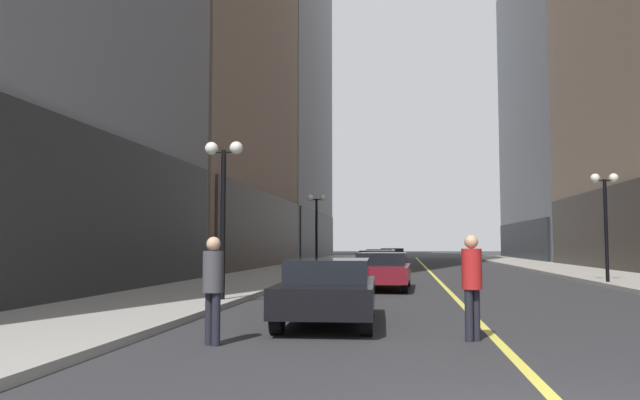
# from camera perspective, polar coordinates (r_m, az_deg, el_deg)

# --- Properties ---
(ground_plane) EXTENTS (200.00, 200.00, 0.00)m
(ground_plane) POSITION_cam_1_polar(r_m,az_deg,el_deg) (40.44, 9.94, -6.35)
(ground_plane) COLOR #2D2D30
(sidewalk_left) EXTENTS (4.50, 78.00, 0.15)m
(sidewalk_left) POSITION_cam_1_polar(r_m,az_deg,el_deg) (40.96, -1.75, -6.27)
(sidewalk_left) COLOR #9E9991
(sidewalk_left) RESTS_ON ground
(sidewalk_right) EXTENTS (4.50, 78.00, 0.15)m
(sidewalk_right) POSITION_cam_1_polar(r_m,az_deg,el_deg) (41.59, 21.43, -5.96)
(sidewalk_right) COLOR #9E9991
(sidewalk_right) RESTS_ON ground
(lane_centre_stripe) EXTENTS (0.16, 70.00, 0.01)m
(lane_centre_stripe) POSITION_cam_1_polar(r_m,az_deg,el_deg) (40.44, 9.94, -6.34)
(lane_centre_stripe) COLOR #E5D64C
(lane_centre_stripe) RESTS_ON ground
(building_right_far) EXTENTS (10.44, 26.00, 32.28)m
(building_right_far) POSITION_cam_1_polar(r_m,az_deg,el_deg) (69.12, 22.11, 8.26)
(building_right_far) COLOR #4C515B
(building_right_far) RESTS_ON ground
(car_black) EXTENTS (2.02, 4.57, 1.32)m
(car_black) POSITION_cam_1_polar(r_m,az_deg,el_deg) (12.81, 0.83, -8.20)
(car_black) COLOR black
(car_black) RESTS_ON ground
(car_maroon) EXTENTS (2.08, 4.70, 1.32)m
(car_maroon) POSITION_cam_1_polar(r_m,az_deg,el_deg) (22.36, 5.81, -6.42)
(car_maroon) COLOR maroon
(car_maroon) RESTS_ON ground
(car_yellow) EXTENTS (2.10, 4.09, 1.32)m
(car_yellow) POSITION_cam_1_polar(r_m,az_deg,el_deg) (29.83, 5.33, -5.84)
(car_yellow) COLOR yellow
(car_yellow) RESTS_ON ground
(car_silver) EXTENTS (1.92, 4.38, 1.32)m
(car_silver) POSITION_cam_1_polar(r_m,az_deg,el_deg) (36.63, 5.63, -5.51)
(car_silver) COLOR #B7B7BC
(car_silver) RESTS_ON ground
(car_grey) EXTENTS (1.98, 4.10, 1.32)m
(car_grey) POSITION_cam_1_polar(r_m,az_deg,el_deg) (45.13, 6.70, -5.23)
(car_grey) COLOR slate
(car_grey) RESTS_ON ground
(pedestrian_with_orange_bag) EXTENTS (0.47, 0.47, 1.75)m
(pedestrian_with_orange_bag) POSITION_cam_1_polar(r_m,az_deg,el_deg) (10.22, -9.89, -7.46)
(pedestrian_with_orange_bag) COLOR black
(pedestrian_with_orange_bag) RESTS_ON ground
(pedestrian_in_red_jacket) EXTENTS (0.48, 0.48, 1.79)m
(pedestrian_in_red_jacket) POSITION_cam_1_polar(r_m,az_deg,el_deg) (10.81, 13.90, -7.08)
(pedestrian_in_red_jacket) COLOR black
(pedestrian_in_red_jacket) RESTS_ON ground
(street_lamp_left_near) EXTENTS (1.06, 0.36, 4.43)m
(street_lamp_left_near) POSITION_cam_1_polar(r_m,az_deg,el_deg) (16.93, -8.95, 1.45)
(street_lamp_left_near) COLOR black
(street_lamp_left_near) RESTS_ON ground
(street_lamp_left_far) EXTENTS (1.06, 0.36, 4.43)m
(street_lamp_left_far) POSITION_cam_1_polar(r_m,az_deg,el_deg) (34.79, -0.33, -1.42)
(street_lamp_left_far) COLOR black
(street_lamp_left_far) RESTS_ON ground
(street_lamp_right_mid) EXTENTS (1.06, 0.36, 4.43)m
(street_lamp_right_mid) POSITION_cam_1_polar(r_m,az_deg,el_deg) (26.81, 24.94, -0.25)
(street_lamp_right_mid) COLOR black
(street_lamp_right_mid) RESTS_ON ground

